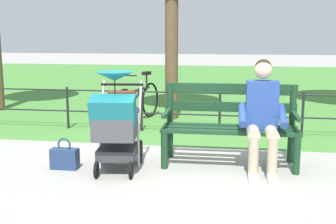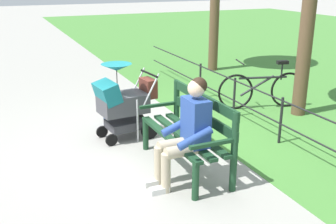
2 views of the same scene
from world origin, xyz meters
TOP-DOWN VIEW (x-y plane):
  - ground_plane at (0.00, 0.00)m, footprint 60.00×60.00m
  - grass_lawn at (0.00, -8.80)m, footprint 40.00×16.00m
  - park_bench at (-0.81, -0.12)m, footprint 1.61×0.62m
  - person_on_bench at (-1.17, 0.11)m, footprint 0.54×0.74m
  - stroller at (0.46, 0.37)m, footprint 0.59×0.93m
  - handbag at (1.09, 0.41)m, footprint 0.32×0.14m
  - park_fence at (-0.50, -1.66)m, footprint 8.83×0.04m
  - bicycle at (0.86, -2.41)m, footprint 0.56×1.62m

SIDE VIEW (x-z plane):
  - ground_plane at x=0.00m, z-range 0.00..0.00m
  - grass_lawn at x=0.00m, z-range 0.00..0.01m
  - handbag at x=1.09m, z-range -0.06..0.31m
  - bicycle at x=0.86m, z-range -0.08..0.81m
  - park_fence at x=-0.50m, z-range 0.08..0.78m
  - park_bench at x=-0.81m, z-range 0.05..1.01m
  - stroller at x=0.46m, z-range 0.02..1.17m
  - person_on_bench at x=-1.17m, z-range 0.04..1.31m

